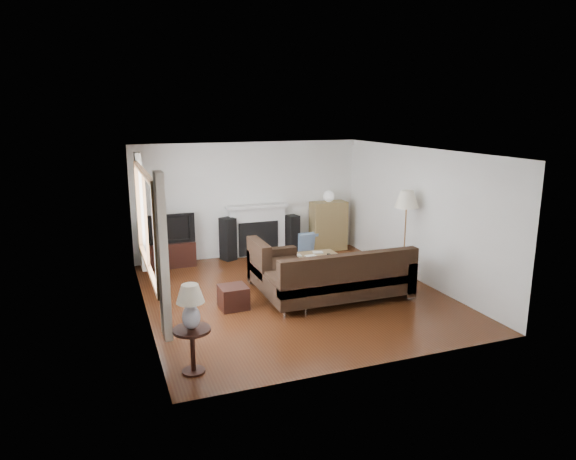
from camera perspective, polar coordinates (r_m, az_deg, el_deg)
name	(u,v)px	position (r m, az deg, el deg)	size (l,w,h in m)	color
room	(294,225)	(8.72, 0.69, 0.54)	(5.10, 5.60, 2.54)	#492310
window	(146,221)	(7.92, -15.52, 0.99)	(0.12, 2.74, 1.54)	brown
curtain_near	(163,257)	(6.49, -13.75, -2.90)	(0.10, 0.35, 2.10)	white
curtain_far	(141,212)	(9.44, -16.02, 1.93)	(0.10, 0.35, 2.10)	white
fireplace	(257,230)	(11.35, -3.43, -0.01)	(1.40, 0.26, 1.15)	white
tv_stand	(169,254)	(10.89, -13.04, -2.62)	(1.03, 0.47, 0.52)	black
television	(168,228)	(10.76, -13.19, 0.25)	(1.05, 0.14, 0.60)	black
speaker_left	(228,239)	(11.10, -6.69, -0.99)	(0.26, 0.31, 0.92)	black
speaker_right	(292,234)	(11.55, 0.48, -0.47)	(0.24, 0.29, 0.87)	black
bookshelf	(328,226)	(11.84, 4.50, 0.46)	(0.82, 0.39, 1.12)	olive
globe_lamp	(329,196)	(11.71, 4.56, 3.75)	(0.25, 0.25, 0.25)	white
sectional_sofa	(340,276)	(8.71, 5.77, -5.15)	(2.65, 1.94, 0.86)	black
coffee_table	(309,267)	(9.89, 2.33, -4.07)	(1.16, 0.63, 0.45)	olive
footstool	(233,297)	(8.47, -6.09, -7.43)	(0.44, 0.44, 0.37)	black
floor_lamp	(405,236)	(9.81, 12.85, -0.68)	(0.45, 0.45, 1.73)	#A16C38
side_table	(193,350)	(6.55, -10.54, -13.03)	(0.46, 0.46, 0.58)	black
table_lamp	(191,307)	(6.32, -10.75, -8.41)	(0.34, 0.34, 0.55)	silver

